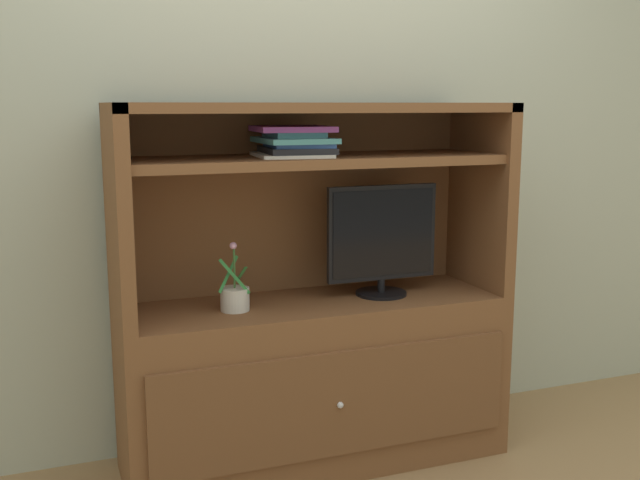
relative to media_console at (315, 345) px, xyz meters
name	(u,v)px	position (x,y,z in m)	size (l,w,h in m)	color
painted_rear_wall	(286,110)	(0.00, 0.35, 0.92)	(6.00, 0.10, 2.80)	#ADB29E
media_console	(315,345)	(0.00, 0.00, 0.00)	(1.52, 0.51, 1.43)	brown
tv_monitor	(382,239)	(0.28, -0.01, 0.41)	(0.46, 0.21, 0.44)	black
potted_plant	(235,298)	(-0.33, -0.03, 0.23)	(0.12, 0.13, 0.26)	beige
magazine_stack	(294,142)	(-0.08, -0.01, 0.80)	(0.30, 0.33, 0.11)	silver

